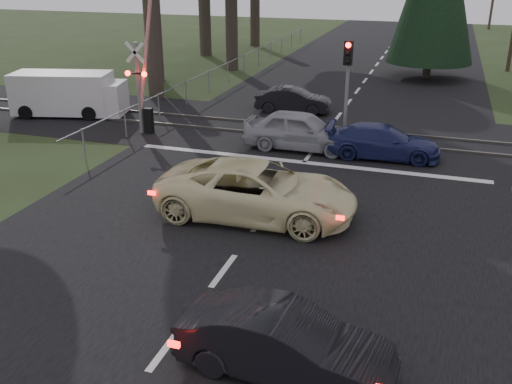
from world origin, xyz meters
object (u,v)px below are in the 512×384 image
at_px(blue_sedan, 383,142).
at_px(dark_car_far, 293,100).
at_px(crossing_signal, 143,85).
at_px(traffic_signal_center, 347,75).
at_px(dark_hatchback, 285,344).
at_px(white_van, 71,94).
at_px(cream_coupe, 257,191).
at_px(silver_car, 300,130).

height_order(blue_sedan, dark_car_far, blue_sedan).
distance_m(crossing_signal, traffic_signal_center, 8.36).
relative_size(traffic_signal_center, dark_hatchback, 1.05).
height_order(dark_car_far, white_van, white_van).
height_order(traffic_signal_center, cream_coupe, traffic_signal_center).
bearing_deg(blue_sedan, dark_car_far, 37.81).
xyz_separation_m(dark_hatchback, blue_sedan, (0.27, 12.74, -0.03)).
height_order(traffic_signal_center, dark_hatchback, traffic_signal_center).
height_order(silver_car, dark_car_far, silver_car).
distance_m(silver_car, blue_sedan, 3.17).
xyz_separation_m(dark_hatchback, dark_car_far, (-4.59, 18.23, -0.05)).
bearing_deg(blue_sedan, silver_car, 85.47).
height_order(cream_coupe, white_van, white_van).
bearing_deg(white_van, traffic_signal_center, -17.39).
xyz_separation_m(dark_hatchback, white_van, (-14.41, 14.48, 0.38)).
xyz_separation_m(cream_coupe, dark_car_far, (-2.04, 11.95, -0.20)).
xyz_separation_m(crossing_signal, traffic_signal_center, (8.27, 0.89, 0.75)).
bearing_deg(traffic_signal_center, blue_sedan, -31.50).
bearing_deg(blue_sedan, white_van, 79.48).
relative_size(cream_coupe, blue_sedan, 1.35).
bearing_deg(silver_car, cream_coupe, -176.79).
relative_size(cream_coupe, silver_car, 1.29).
distance_m(dark_hatchback, silver_car, 13.10).
bearing_deg(dark_hatchback, crossing_signal, 41.32).
bearing_deg(dark_car_far, white_van, 106.41).
bearing_deg(traffic_signal_center, dark_car_far, 125.76).
relative_size(traffic_signal_center, white_van, 0.75).
relative_size(traffic_signal_center, dark_car_far, 1.14).
bearing_deg(traffic_signal_center, dark_hatchback, -84.35).
xyz_separation_m(traffic_signal_center, blue_sedan, (1.63, -1.00, -2.19)).
height_order(crossing_signal, silver_car, crossing_signal).
distance_m(traffic_signal_center, dark_hatchback, 13.97).
distance_m(cream_coupe, blue_sedan, 7.05).
bearing_deg(cream_coupe, dark_hatchback, -159.58).
bearing_deg(traffic_signal_center, crossing_signal, -173.85).
bearing_deg(dark_car_far, cream_coupe, -174.81).
relative_size(blue_sedan, dark_car_far, 1.18).
bearing_deg(crossing_signal, silver_car, -0.55).
xyz_separation_m(dark_hatchback, silver_car, (-2.89, 12.78, 0.11)).
relative_size(dark_hatchback, silver_car, 0.88).
relative_size(traffic_signal_center, blue_sedan, 0.97).
distance_m(cream_coupe, white_van, 14.41).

